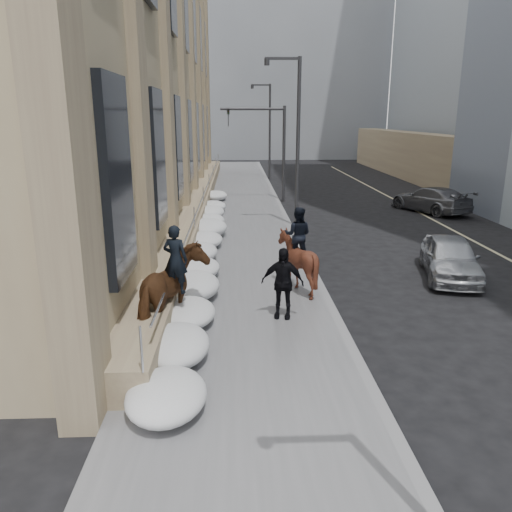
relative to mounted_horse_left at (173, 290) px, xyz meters
The scene contains 16 objects.
ground 2.57m from the mounted_horse_left, 42.19° to the right, with size 140.00×140.00×0.00m, color black.
sidewalk 8.73m from the mounted_horse_left, 78.90° to the left, with size 5.00×80.00×0.12m, color #5A5A5D.
curb 9.58m from the mounted_horse_left, 63.21° to the left, with size 0.24×80.00×0.12m, color slate.
lane_line 14.89m from the mounted_horse_left, 34.91° to the left, with size 0.15×70.00×0.01m, color #BFB78C.
limestone_building 20.30m from the mounted_horse_left, 101.01° to the left, with size 6.10×44.00×18.00m.
bg_building_mid 60.13m from the mounted_horse_left, 84.47° to the left, with size 30.00×12.00×28.00m, color slate.
bg_building_far 71.16m from the mounted_horse_left, 93.52° to the left, with size 24.00×12.00×20.00m, color gray.
streetlight_mid 13.66m from the mounted_horse_left, 70.57° to the left, with size 1.71×0.24×8.00m.
streetlight_far 32.96m from the mounted_horse_left, 82.28° to the left, with size 1.71×0.24×8.00m.
traffic_signal 21.01m from the mounted_horse_left, 79.66° to the left, with size 4.10×0.22×6.00m.
snow_bank 6.65m from the mounted_horse_left, 87.87° to the left, with size 1.70×18.10×0.76m.
mounted_horse_left is the anchor object (origin of this frame).
mounted_horse_right 4.57m from the mounted_horse_left, 41.05° to the left, with size 1.89×2.02×2.59m.
pedestrian 2.93m from the mounted_horse_left, 16.73° to the left, with size 1.14×0.47×1.94m, color black.
car_silver 9.93m from the mounted_horse_left, 26.34° to the left, with size 1.70×4.22×1.44m, color #B0B3B8.
car_grey 20.85m from the mounted_horse_left, 52.06° to the left, with size 2.06×5.07×1.47m, color #5C5E64.
Camera 1 is at (-0.08, -10.20, 5.37)m, focal length 35.00 mm.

